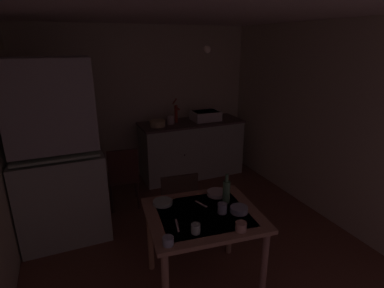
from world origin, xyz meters
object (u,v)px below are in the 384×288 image
(hutch_cabinet, at_px, (58,161))
(serving_bowl_wide, at_px, (239,210))
(dining_table, at_px, (203,224))
(chair_far_side, at_px, (177,207))
(glass_bottle, at_px, (226,191))
(hand_pump, at_px, (176,112))
(chair_by_counter, at_px, (123,176))
(mixing_bowl_counter, at_px, (157,123))
(sink_basin, at_px, (206,116))
(teacup_mint, at_px, (241,227))

(hutch_cabinet, relative_size, serving_bowl_wide, 13.13)
(serving_bowl_wide, bearing_deg, dining_table, 159.72)
(chair_far_side, height_order, glass_bottle, glass_bottle)
(hand_pump, distance_m, glass_bottle, 2.32)
(chair_by_counter, bearing_deg, dining_table, -77.36)
(glass_bottle, bearing_deg, chair_far_side, 116.18)
(chair_far_side, bearing_deg, chair_by_counter, 109.76)
(dining_table, distance_m, glass_bottle, 0.36)
(mixing_bowl_counter, distance_m, chair_far_side, 1.73)
(dining_table, relative_size, chair_by_counter, 1.19)
(hand_pump, distance_m, mixing_bowl_counter, 0.38)
(mixing_bowl_counter, relative_size, dining_table, 0.23)
(hutch_cabinet, height_order, dining_table, hutch_cabinet)
(hutch_cabinet, bearing_deg, chair_far_side, -29.53)
(mixing_bowl_counter, xyz_separation_m, chair_by_counter, (-0.67, -0.60, -0.50))
(hand_pump, distance_m, chair_far_side, 1.95)
(hand_pump, relative_size, chair_far_side, 0.44)
(mixing_bowl_counter, xyz_separation_m, chair_far_side, (-0.30, -1.64, -0.49))
(hutch_cabinet, xyz_separation_m, serving_bowl_wide, (1.40, -1.38, -0.16))
(sink_basin, bearing_deg, dining_table, -115.88)
(dining_table, bearing_deg, chair_far_side, 90.31)
(chair_far_side, xyz_separation_m, chair_by_counter, (-0.37, 1.04, -0.01))
(dining_table, xyz_separation_m, chair_far_side, (-0.00, 0.64, -0.18))
(hand_pump, relative_size, glass_bottle, 1.40)
(hutch_cabinet, bearing_deg, teacup_mint, -51.73)
(chair_far_side, xyz_separation_m, teacup_mint, (0.16, -0.98, 0.33))
(sink_basin, bearing_deg, chair_by_counter, -156.73)
(hutch_cabinet, distance_m, chair_by_counter, 0.97)
(chair_far_side, bearing_deg, mixing_bowl_counter, 79.76)
(chair_by_counter, height_order, glass_bottle, glass_bottle)
(mixing_bowl_counter, bearing_deg, chair_by_counter, -138.23)
(dining_table, bearing_deg, hand_pump, 75.03)
(hutch_cabinet, height_order, chair_far_side, hutch_cabinet)
(mixing_bowl_counter, relative_size, glass_bottle, 0.85)
(glass_bottle, bearing_deg, chair_by_counter, 112.06)
(sink_basin, height_order, hand_pump, hand_pump)
(hutch_cabinet, xyz_separation_m, teacup_mint, (1.27, -1.61, -0.14))
(teacup_mint, bearing_deg, mixing_bowl_counter, 87.08)
(serving_bowl_wide, bearing_deg, chair_by_counter, 110.40)
(mixing_bowl_counter, xyz_separation_m, serving_bowl_wide, (-0.00, -2.38, -0.18))
(hutch_cabinet, height_order, hand_pump, hutch_cabinet)
(hutch_cabinet, bearing_deg, mixing_bowl_counter, 35.56)
(hutch_cabinet, relative_size, dining_table, 1.94)
(hutch_cabinet, distance_m, serving_bowl_wide, 1.97)
(dining_table, height_order, chair_by_counter, chair_by_counter)
(hutch_cabinet, bearing_deg, serving_bowl_wide, -44.45)
(sink_basin, distance_m, dining_table, 2.61)
(teacup_mint, relative_size, glass_bottle, 0.32)
(hand_pump, bearing_deg, chair_by_counter, -145.58)
(sink_basin, bearing_deg, mixing_bowl_counter, -176.58)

